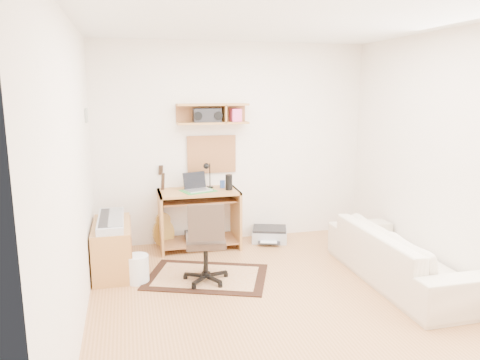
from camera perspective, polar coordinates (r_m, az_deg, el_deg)
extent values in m
cube|color=#BC824E|center=(4.54, 5.24, -15.04)|extent=(3.60, 4.00, 0.01)
cube|color=white|center=(4.11, 5.93, 19.60)|extent=(3.60, 4.00, 0.01)
cube|color=white|center=(6.04, -0.82, 4.59)|extent=(3.60, 0.01, 2.60)
cube|color=white|center=(3.92, -20.14, 0.22)|extent=(0.01, 4.00, 2.60)
cube|color=white|center=(5.03, 25.35, 2.13)|extent=(0.01, 4.00, 2.60)
cube|color=#BB7F42|center=(5.82, -3.44, 8.27)|extent=(0.90, 0.25, 0.26)
cube|color=tan|center=(5.97, -3.57, 3.23)|extent=(0.64, 0.03, 0.49)
cube|color=#4C8CBF|center=(5.36, -18.65, 7.65)|extent=(0.02, 0.20, 0.15)
cylinder|color=black|center=(5.76, -1.41, -0.29)|extent=(0.09, 0.09, 0.20)
cylinder|color=#3758A7|center=(5.91, -2.21, -0.50)|extent=(0.07, 0.07, 0.10)
cube|color=black|center=(5.80, -4.14, 8.05)|extent=(0.35, 0.16, 0.18)
cube|color=beige|center=(5.07, -4.18, -11.95)|extent=(1.48, 1.24, 0.02)
cube|color=#BB7F42|center=(5.31, -15.66, -8.17)|extent=(0.40, 0.90, 0.55)
cube|color=#B2B5BA|center=(5.22, -15.85, -4.92)|extent=(0.27, 0.87, 0.08)
cylinder|color=white|center=(5.01, -12.72, -10.78)|extent=(0.28, 0.28, 0.29)
cube|color=#A5A8AA|center=(6.18, 3.70, -6.83)|extent=(0.55, 0.48, 0.17)
imported|color=beige|center=(5.12, 19.54, -7.87)|extent=(0.57, 1.95, 0.76)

